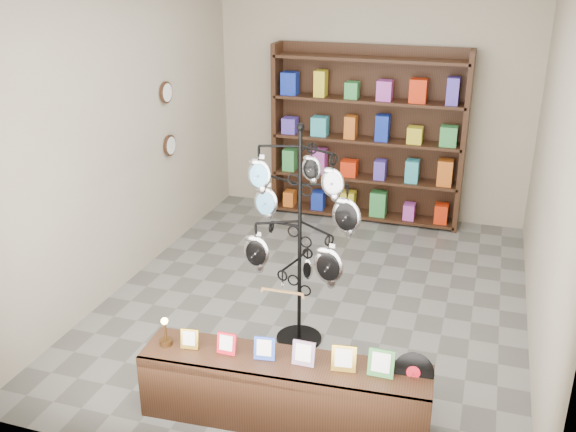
# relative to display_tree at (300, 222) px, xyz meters

# --- Properties ---
(ground) EXTENTS (5.00, 5.00, 0.00)m
(ground) POSITION_rel_display_tree_xyz_m (-0.05, 0.78, -1.14)
(ground) COLOR slate
(ground) RESTS_ON ground
(room_envelope) EXTENTS (5.00, 5.00, 5.00)m
(room_envelope) POSITION_rel_display_tree_xyz_m (-0.05, 0.78, 0.71)
(room_envelope) COLOR #AB9D89
(room_envelope) RESTS_ON ground
(display_tree) EXTENTS (1.01, 0.88, 1.98)m
(display_tree) POSITION_rel_display_tree_xyz_m (0.00, 0.00, 0.00)
(display_tree) COLOR black
(display_tree) RESTS_ON ground
(front_shelf) EXTENTS (2.11, 0.57, 0.74)m
(front_shelf) POSITION_rel_display_tree_xyz_m (0.21, -1.06, -0.88)
(front_shelf) COLOR black
(front_shelf) RESTS_ON ground
(back_shelving) EXTENTS (2.42, 0.36, 2.20)m
(back_shelving) POSITION_rel_display_tree_xyz_m (-0.05, 3.07, -0.11)
(back_shelving) COLOR black
(back_shelving) RESTS_ON ground
(wall_clocks) EXTENTS (0.03, 0.24, 0.84)m
(wall_clocks) POSITION_rel_display_tree_xyz_m (-2.02, 1.58, 0.36)
(wall_clocks) COLOR black
(wall_clocks) RESTS_ON ground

